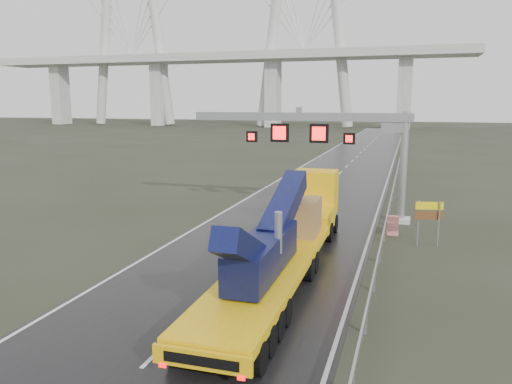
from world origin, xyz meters
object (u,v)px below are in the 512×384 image
(sign_gantry, at_px, (330,135))
(heavy_haul_truck, at_px, (291,230))
(striped_barrier, at_px, (393,226))
(exit_sign_pair, at_px, (429,215))

(sign_gantry, relative_size, heavy_haul_truck, 0.78)
(striped_barrier, bearing_deg, heavy_haul_truck, -122.14)
(heavy_haul_truck, xyz_separation_m, exit_sign_pair, (6.41, 5.24, 0.02))
(sign_gantry, bearing_deg, exit_sign_pair, -39.97)
(heavy_haul_truck, relative_size, striped_barrier, 16.67)
(exit_sign_pair, height_order, striped_barrier, exit_sign_pair)
(sign_gantry, height_order, heavy_haul_truck, sign_gantry)
(sign_gantry, bearing_deg, striped_barrier, -38.19)
(sign_gantry, relative_size, striped_barrier, 12.99)
(exit_sign_pair, distance_m, striped_barrier, 2.89)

